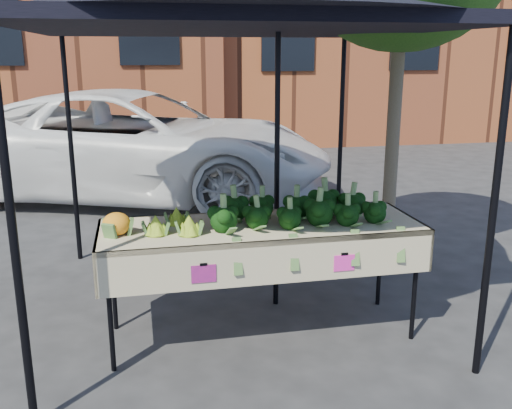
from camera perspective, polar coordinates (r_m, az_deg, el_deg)
name	(u,v)px	position (r m, az deg, el deg)	size (l,w,h in m)	color
ground	(247,329)	(4.69, -0.88, -12.28)	(90.00, 90.00, 0.00)	#242426
table	(261,280)	(4.43, 0.52, -7.55)	(2.41, 0.82, 0.90)	#BEAE8B
canopy	(233,150)	(4.73, -2.26, 5.50)	(3.16, 3.16, 2.74)	black
broccoli_heap	(296,205)	(4.33, 4.03, -0.06)	(1.36, 0.56, 0.25)	black
romanesco_cluster	(171,217)	(4.15, -8.44, -1.25)	(0.42, 0.46, 0.19)	#A6B832
cauliflower_pair	(116,223)	(4.12, -13.76, -1.78)	(0.19, 0.19, 0.18)	orange
street_tree	(396,81)	(5.63, 13.82, 11.84)	(1.91, 1.91, 3.76)	#1E4C14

